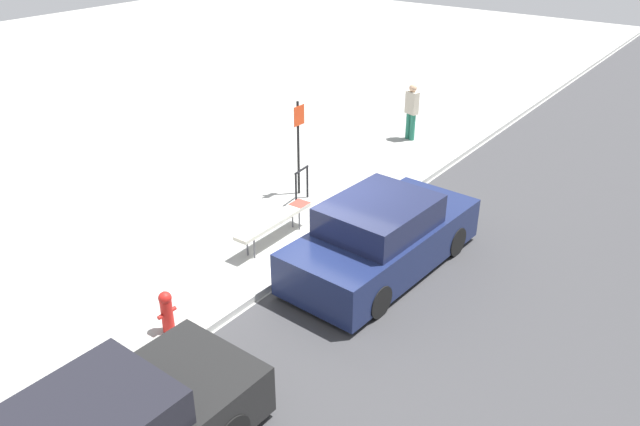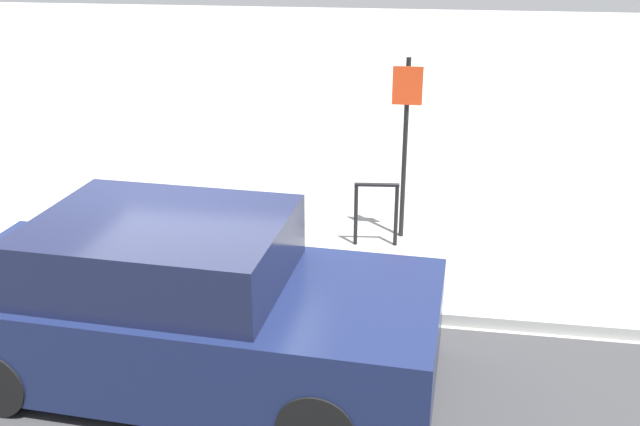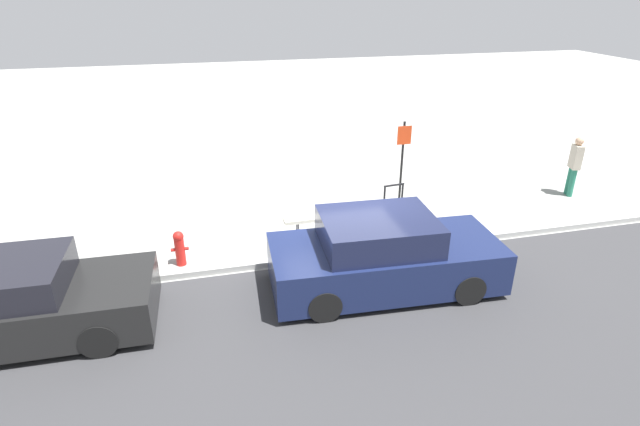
{
  "view_description": "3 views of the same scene",
  "coord_description": "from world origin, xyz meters",
  "px_view_note": "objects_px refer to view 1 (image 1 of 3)",
  "views": [
    {
      "loc": [
        -8.62,
        -6.51,
        6.49
      ],
      "look_at": [
        -0.13,
        -0.17,
        1.05
      ],
      "focal_mm": 35.0,
      "sensor_mm": 36.0,
      "label": 1
    },
    {
      "loc": [
        2.38,
        -6.44,
        3.72
      ],
      "look_at": [
        1.33,
        0.09,
        1.07
      ],
      "focal_mm": 40.0,
      "sensor_mm": 36.0,
      "label": 2
    },
    {
      "loc": [
        -2.78,
        -8.96,
        5.36
      ],
      "look_at": [
        -0.57,
        0.01,
        1.09
      ],
      "focal_mm": 28.0,
      "sensor_mm": 36.0,
      "label": 3
    }
  ],
  "objects_px": {
    "sign_post": "(299,139)",
    "bike_rack": "(302,182)",
    "fire_hydrant": "(167,310)",
    "bench": "(274,221)",
    "pedestrian": "(412,110)",
    "parked_car_near": "(382,238)"
  },
  "relations": [
    {
      "from": "bike_rack",
      "to": "parked_car_near",
      "type": "relative_size",
      "value": 0.19
    },
    {
      "from": "pedestrian",
      "to": "parked_car_near",
      "type": "distance_m",
      "value": 7.32
    },
    {
      "from": "fire_hydrant",
      "to": "parked_car_near",
      "type": "bearing_deg",
      "value": -25.42
    },
    {
      "from": "bike_rack",
      "to": "sign_post",
      "type": "xyz_separation_m",
      "value": [
        0.31,
        0.32,
        0.88
      ]
    },
    {
      "from": "parked_car_near",
      "to": "bench",
      "type": "bearing_deg",
      "value": 103.68
    },
    {
      "from": "bench",
      "to": "parked_car_near",
      "type": "height_order",
      "value": "parked_car_near"
    },
    {
      "from": "bike_rack",
      "to": "fire_hydrant",
      "type": "xyz_separation_m",
      "value": [
        -5.19,
        -1.27,
        -0.09
      ]
    },
    {
      "from": "pedestrian",
      "to": "sign_post",
      "type": "bearing_deg",
      "value": -76.81
    },
    {
      "from": "bike_rack",
      "to": "pedestrian",
      "type": "relative_size",
      "value": 0.5
    },
    {
      "from": "fire_hydrant",
      "to": "pedestrian",
      "type": "relative_size",
      "value": 0.46
    },
    {
      "from": "bench",
      "to": "bike_rack",
      "type": "bearing_deg",
      "value": 20.94
    },
    {
      "from": "bench",
      "to": "pedestrian",
      "type": "xyz_separation_m",
      "value": [
        7.07,
        0.78,
        0.39
      ]
    },
    {
      "from": "sign_post",
      "to": "pedestrian",
      "type": "relative_size",
      "value": 1.39
    },
    {
      "from": "sign_post",
      "to": "parked_car_near",
      "type": "distance_m",
      "value": 3.87
    },
    {
      "from": "fire_hydrant",
      "to": "parked_car_near",
      "type": "height_order",
      "value": "parked_car_near"
    },
    {
      "from": "sign_post",
      "to": "bench",
      "type": "bearing_deg",
      "value": -153.81
    },
    {
      "from": "bike_rack",
      "to": "sign_post",
      "type": "height_order",
      "value": "sign_post"
    },
    {
      "from": "bench",
      "to": "pedestrian",
      "type": "relative_size",
      "value": 1.27
    },
    {
      "from": "bench",
      "to": "bike_rack",
      "type": "xyz_separation_m",
      "value": [
        1.86,
        0.74,
        0.01
      ]
    },
    {
      "from": "sign_post",
      "to": "bike_rack",
      "type": "bearing_deg",
      "value": -133.73
    },
    {
      "from": "sign_post",
      "to": "fire_hydrant",
      "type": "distance_m",
      "value": 5.81
    },
    {
      "from": "bench",
      "to": "fire_hydrant",
      "type": "xyz_separation_m",
      "value": [
        -3.34,
        -0.53,
        -0.08
      ]
    }
  ]
}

